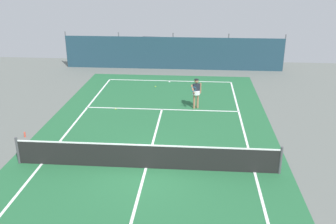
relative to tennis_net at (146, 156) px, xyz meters
The scene contains 9 objects.
ground_plane 0.51m from the tennis_net, ahead, with size 36.00×36.00×0.00m, color slate.
court_surface 0.51m from the tennis_net, ahead, with size 11.02×26.60×0.01m.
tennis_net is the anchor object (origin of this frame).
back_fence 15.61m from the tennis_net, 90.00° to the left, with size 16.30×0.98×2.70m.
tennis_player 7.01m from the tennis_net, 74.90° to the left, with size 0.58×0.82×1.64m.
tennis_ball_near_player 6.70m from the tennis_net, 111.91° to the left, with size 0.07×0.07×0.07m, color #CCDB33.
tennis_ball_midcourt 10.50m from the tennis_net, 94.39° to the left, with size 0.07×0.07×0.07m, color #CCDB33.
parked_car 18.68m from the tennis_net, 96.87° to the left, with size 2.43×4.40×1.68m.
water_bottle 6.33m from the tennis_net, 157.88° to the left, with size 0.08×0.08×0.24m, color #D84C38.
Camera 1 is at (1.87, -12.65, 7.21)m, focal length 40.47 mm.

